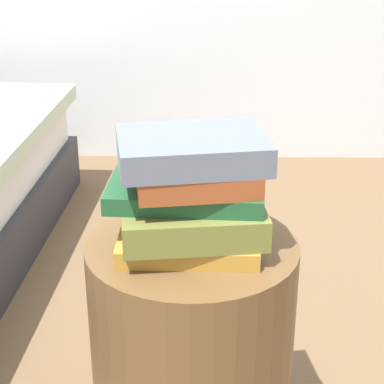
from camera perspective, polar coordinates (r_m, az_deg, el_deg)
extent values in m
cylinder|color=brown|center=(1.46, 0.00, -14.08)|extent=(0.42, 0.42, 0.55)
cube|color=#B7842D|center=(1.29, -0.29, -4.08)|extent=(0.27, 0.19, 0.03)
cube|color=olive|center=(1.27, -0.12, -2.17)|extent=(0.29, 0.24, 0.06)
cube|color=#1E512D|center=(1.27, -0.52, 0.16)|extent=(0.30, 0.20, 0.03)
cube|color=#994723|center=(1.24, 0.31, 1.46)|extent=(0.25, 0.21, 0.04)
cube|color=slate|center=(1.23, -0.22, 3.61)|extent=(0.30, 0.24, 0.05)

